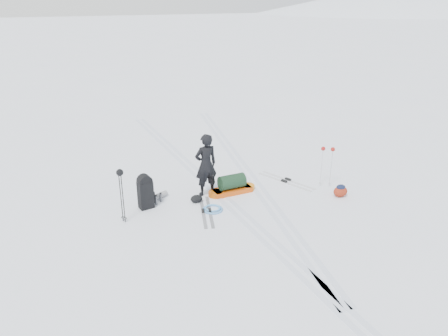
{
  "coord_description": "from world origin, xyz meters",
  "views": [
    {
      "loc": [
        -3.93,
        -9.97,
        5.33
      ],
      "look_at": [
        -0.03,
        0.06,
        0.95
      ],
      "focal_mm": 35.0,
      "sensor_mm": 36.0,
      "label": 1
    }
  ],
  "objects": [
    {
      "name": "skier",
      "position": [
        -0.36,
        0.6,
        0.89
      ],
      "size": [
        0.69,
        0.5,
        1.78
      ],
      "primitive_type": "imported",
      "rotation": [
        0.0,
        0.0,
        3.26
      ],
      "color": "black",
      "rests_on": "ground"
    },
    {
      "name": "stuff_sack",
      "position": [
        -0.78,
        0.21,
        0.1
      ],
      "size": [
        0.35,
        0.28,
        0.21
      ],
      "rotation": [
        0.0,
        0.0,
        0.1
      ],
      "color": "black",
      "rests_on": "ground"
    },
    {
      "name": "small_daypack",
      "position": [
        3.08,
        -0.89,
        0.17
      ],
      "size": [
        0.51,
        0.47,
        0.35
      ],
      "rotation": [
        0.0,
        0.0,
        -0.5
      ],
      "color": "maroon",
      "rests_on": "ground"
    },
    {
      "name": "rope_coil",
      "position": [
        -0.52,
        -0.38,
        0.03
      ],
      "size": [
        0.61,
        0.61,
        0.06
      ],
      "rotation": [
        0.0,
        0.0,
        0.16
      ],
      "color": "#5899D7",
      "rests_on": "ground"
    },
    {
      "name": "pulk_sled",
      "position": [
        0.35,
        0.43,
        0.21
      ],
      "size": [
        1.45,
        0.55,
        0.55
      ],
      "rotation": [
        0.0,
        0.0,
        0.08
      ],
      "color": "#D04B0C",
      "rests_on": "ground"
    },
    {
      "name": "snow_hill_backdrop",
      "position": [
        62.69,
        84.02,
        -69.02
      ],
      "size": [
        359.5,
        192.0,
        162.45
      ],
      "color": "white",
      "rests_on": "ground"
    },
    {
      "name": "touring_skis_grey",
      "position": [
        -0.71,
        -0.42,
        0.01
      ],
      "size": [
        0.68,
        1.77,
        0.06
      ],
      "rotation": [
        0.0,
        0.0,
        1.33
      ],
      "color": "gray",
      "rests_on": "ground"
    },
    {
      "name": "expedition_rucksack",
      "position": [
        -2.06,
        0.43,
        0.44
      ],
      "size": [
        0.91,
        0.77,
        0.94
      ],
      "rotation": [
        0.0,
        0.0,
        0.19
      ],
      "color": "black",
      "rests_on": "ground"
    },
    {
      "name": "ski_poles_black",
      "position": [
        -2.78,
        -0.16,
        1.15
      ],
      "size": [
        0.17,
        0.18,
        1.41
      ],
      "rotation": [
        0.0,
        0.0,
        -0.15
      ],
      "color": "black",
      "rests_on": "ground"
    },
    {
      "name": "thermos_pair",
      "position": [
        -1.75,
        0.54,
        0.13
      ],
      "size": [
        0.23,
        0.21,
        0.28
      ],
      "rotation": [
        0.0,
        0.0,
        -0.06
      ],
      "color": "#58595F",
      "rests_on": "ground"
    },
    {
      "name": "ski_tracks",
      "position": [
        0.61,
        0.88,
        0.0
      ],
      "size": [
        3.38,
        17.97,
        0.01
      ],
      "color": "silver",
      "rests_on": "ground"
    },
    {
      "name": "ski_poles_silver",
      "position": [
        3.06,
        -0.15,
        1.02
      ],
      "size": [
        0.35,
        0.27,
        1.22
      ],
      "rotation": [
        0.0,
        0.0,
        -0.41
      ],
      "color": "silver",
      "rests_on": "ground"
    },
    {
      "name": "ground",
      "position": [
        0.0,
        0.0,
        0.0
      ],
      "size": [
        200.0,
        200.0,
        0.0
      ],
      "primitive_type": "plane",
      "color": "white",
      "rests_on": "ground"
    },
    {
      "name": "touring_skis_white",
      "position": [
        2.17,
        0.56,
        0.02
      ],
      "size": [
        1.06,
        1.9,
        0.07
      ],
      "rotation": [
        0.0,
        0.0,
        -1.15
      ],
      "color": "silver",
      "rests_on": "ground"
    }
  ]
}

